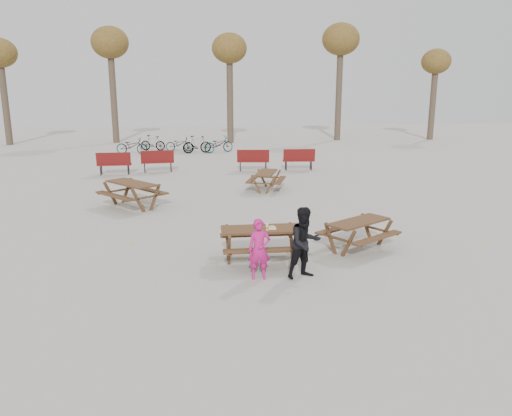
{
  "coord_description": "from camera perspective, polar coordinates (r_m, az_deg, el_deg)",
  "views": [
    {
      "loc": [
        -1.4,
        -10.71,
        3.89
      ],
      "look_at": [
        0.0,
        1.0,
        1.0
      ],
      "focal_mm": 35.0,
      "sensor_mm": 36.0,
      "label": 1
    }
  ],
  "objects": [
    {
      "name": "ground",
      "position": [
        11.48,
        0.6,
        -6.04
      ],
      "size": [
        80.0,
        80.0,
        0.0
      ],
      "primitive_type": "plane",
      "color": "gray",
      "rests_on": "ground"
    },
    {
      "name": "park_bench_row",
      "position": [
        23.33,
        -5.59,
        5.39
      ],
      "size": [
        10.05,
        1.07,
        1.03
      ],
      "color": "maroon",
      "rests_on": "ground"
    },
    {
      "name": "adult",
      "position": [
        10.33,
        5.61,
        -3.98
      ],
      "size": [
        0.88,
        0.78,
        1.5
      ],
      "primitive_type": "imported",
      "rotation": [
        0.0,
        0.0,
        0.34
      ],
      "color": "black",
      "rests_on": "ground"
    },
    {
      "name": "food_tray",
      "position": [
        11.17,
        1.83,
        -2.34
      ],
      "size": [
        0.18,
        0.11,
        0.03
      ],
      "primitive_type": "cube",
      "color": "white",
      "rests_on": "main_picnic_table"
    },
    {
      "name": "picnic_table_far",
      "position": [
        19.12,
        1.18,
        3.1
      ],
      "size": [
        1.74,
        1.95,
        0.7
      ],
      "primitive_type": null,
      "rotation": [
        0.0,
        0.0,
        1.26
      ],
      "color": "#392514",
      "rests_on": "ground"
    },
    {
      "name": "fallen_leaves",
      "position": [
        13.9,
        1.31,
        -2.47
      ],
      "size": [
        11.0,
        11.0,
        0.01
      ],
      "primitive_type": null,
      "color": "gold",
      "rests_on": "ground"
    },
    {
      "name": "main_picnic_table",
      "position": [
        11.29,
        0.6,
        -3.24
      ],
      "size": [
        1.8,
        1.45,
        0.78
      ],
      "color": "#392514",
      "rests_on": "ground"
    },
    {
      "name": "picnic_table_north",
      "position": [
        16.87,
        -13.97,
        1.48
      ],
      "size": [
        2.43,
        2.47,
        0.83
      ],
      "primitive_type": null,
      "rotation": [
        0.0,
        0.0,
        -0.87
      ],
      "color": "#392514",
      "rests_on": "ground"
    },
    {
      "name": "soda_bottle",
      "position": [
        11.05,
        1.28,
        -2.22
      ],
      "size": [
        0.07,
        0.07,
        0.17
      ],
      "color": "silver",
      "rests_on": "main_picnic_table"
    },
    {
      "name": "child",
      "position": [
        10.25,
        0.37,
        -4.74
      ],
      "size": [
        0.47,
        0.31,
        1.27
      ],
      "primitive_type": "imported",
      "rotation": [
        0.0,
        0.0,
        -0.02
      ],
      "color": "#BB176C",
      "rests_on": "ground"
    },
    {
      "name": "picnic_table_east",
      "position": [
        12.42,
        11.6,
        -3.03
      ],
      "size": [
        2.13,
        2.03,
        0.72
      ],
      "primitive_type": null,
      "rotation": [
        0.0,
        0.0,
        0.58
      ],
      "color": "#392514",
      "rests_on": "ground"
    },
    {
      "name": "tree_row",
      "position": [
        36.0,
        -3.3,
        17.41
      ],
      "size": [
        32.17,
        3.52,
        8.26
      ],
      "color": "#382B21",
      "rests_on": "ground"
    },
    {
      "name": "bread_roll",
      "position": [
        11.15,
        1.83,
        -2.13
      ],
      "size": [
        0.14,
        0.06,
        0.05
      ],
      "primitive_type": "ellipsoid",
      "color": "tan",
      "rests_on": "food_tray"
    },
    {
      "name": "bicycle_row",
      "position": [
        30.51,
        -8.95,
        7.19
      ],
      "size": [
        7.03,
        2.53,
        1.04
      ],
      "color": "black",
      "rests_on": "ground"
    }
  ]
}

